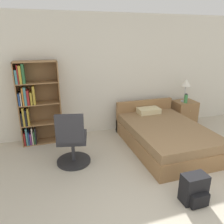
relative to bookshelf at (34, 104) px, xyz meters
name	(u,v)px	position (x,y,z in m)	size (l,w,h in m)	color
wall_back	(111,75)	(1.70, 0.22, 0.46)	(9.00, 0.06, 2.60)	silver
bookshelf	(34,104)	(0.00, 0.00, 0.00)	(0.81, 0.31, 1.69)	olive
bed	(164,135)	(2.44, -0.94, -0.60)	(1.38, 2.05, 0.72)	olive
office_chair	(72,142)	(0.59, -1.09, -0.40)	(0.60, 0.66, 1.00)	#232326
nightstand	(184,113)	(3.52, -0.09, -0.54)	(0.53, 0.45, 0.61)	olive
table_lamp	(186,84)	(3.47, -0.09, 0.21)	(0.23, 0.23, 0.56)	#B2B2B7
water_bottle	(186,99)	(3.44, -0.20, -0.12)	(0.08, 0.08, 0.23)	#3F8C4C
backpack_black	(194,189)	(2.00, -2.49, -0.65)	(0.34, 0.27, 0.41)	black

